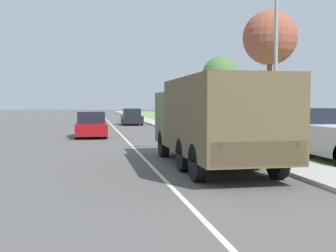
{
  "coord_description": "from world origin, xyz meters",
  "views": [
    {
      "loc": [
        -1.98,
        -1.32,
        2.1
      ],
      "look_at": [
        0.78,
        13.59,
        1.26
      ],
      "focal_mm": 45.0,
      "sensor_mm": 36.0,
      "label": 1
    }
  ],
  "objects": [
    {
      "name": "lane_centre_stripe",
      "position": [
        0.0,
        40.0,
        0.0
      ],
      "size": [
        0.12,
        120.0,
        0.0
      ],
      "color": "silver",
      "rests_on": "ground"
    },
    {
      "name": "sidewalk_right",
      "position": [
        4.5,
        40.0,
        0.06
      ],
      "size": [
        1.8,
        120.0,
        0.12
      ],
      "color": "#ADAAA3",
      "rests_on": "ground"
    },
    {
      "name": "grass_strip_right",
      "position": [
        8.9,
        40.0,
        0.01
      ],
      "size": [
        7.0,
        120.0,
        0.02
      ],
      "color": "#6B9347",
      "rests_on": "ground"
    },
    {
      "name": "military_truck",
      "position": [
        1.96,
        11.86,
        1.6
      ],
      "size": [
        2.57,
        7.94,
        2.85
      ],
      "color": "#545B3D",
      "rests_on": "ground"
    },
    {
      "name": "lamp_post",
      "position": [
        4.54,
        13.25,
        4.34
      ],
      "size": [
        1.69,
        0.24,
        7.1
      ],
      "color": "gray",
      "rests_on": "sidewalk_right"
    },
    {
      "name": "tree_far_right",
      "position": [
        9.42,
        34.75,
        4.55
      ],
      "size": [
        3.2,
        3.2,
        6.17
      ],
      "color": "brown",
      "rests_on": "grass_strip_right"
    },
    {
      "name": "tree_mid_right",
      "position": [
        8.19,
        21.51,
        5.77
      ],
      "size": [
        3.11,
        3.11,
        7.36
      ],
      "color": "brown",
      "rests_on": "grass_strip_right"
    },
    {
      "name": "car_second_ahead",
      "position": [
        1.91,
        38.57,
        0.7
      ],
      "size": [
        1.8,
        3.92,
        1.55
      ],
      "color": "black",
      "rests_on": "ground"
    },
    {
      "name": "car_nearest_ahead",
      "position": [
        -1.92,
        24.67,
        0.7
      ],
      "size": [
        1.85,
        3.91,
        1.56
      ],
      "color": "maroon",
      "rests_on": "ground"
    },
    {
      "name": "ground_plane",
      "position": [
        0.0,
        40.0,
        0.0
      ],
      "size": [
        180.0,
        180.0,
        0.0
      ],
      "primitive_type": "plane",
      "color": "#565451"
    },
    {
      "name": "pickup_truck",
      "position": [
        6.8,
        12.99,
        0.9
      ],
      "size": [
        1.93,
        5.73,
        1.87
      ],
      "color": "silver",
      "rests_on": "grass_strip_right"
    }
  ]
}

